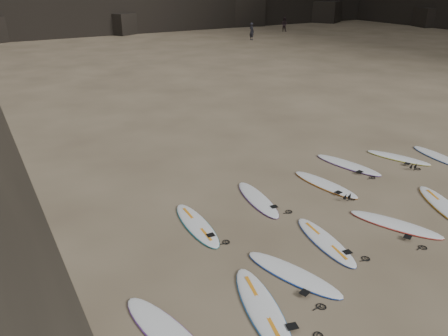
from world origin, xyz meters
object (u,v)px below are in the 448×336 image
object	(u,v)px
surfboard_8	(348,165)
surfboard_9	(398,157)
surfboard_5	(197,224)
surfboard_11	(168,333)
surfboard_3	(395,224)
surfboard_1	(293,274)
surfboard_10	(439,157)
surfboard_4	(444,206)
surfboard_7	(325,184)
surfboard_0	(262,308)
person_b	(284,24)
surfboard_2	(325,241)
surfboard_6	(258,199)
person_a	(252,31)

from	to	relation	value
surfboard_8	surfboard_9	size ratio (longest dim) A/B	1.11
surfboard_5	surfboard_11	size ratio (longest dim) A/B	0.95
surfboard_3	surfboard_9	distance (m)	5.07
surfboard_3	surfboard_9	bearing A→B (deg)	14.16
surfboard_1	surfboard_10	bearing A→B (deg)	-1.32
surfboard_4	surfboard_5	bearing A→B (deg)	-176.98
surfboard_5	surfboard_7	bearing A→B (deg)	5.27
surfboard_0	person_b	distance (m)	48.64
surfboard_2	surfboard_11	world-z (taller)	surfboard_11
person_b	surfboard_9	bearing A→B (deg)	117.36
surfboard_4	surfboard_5	distance (m)	7.27
surfboard_7	surfboard_9	bearing A→B (deg)	-2.74
surfboard_3	surfboard_5	bearing A→B (deg)	125.25
surfboard_1	surfboard_7	distance (m)	4.94
surfboard_2	surfboard_10	size ratio (longest dim) A/B	1.00
surfboard_6	surfboard_9	size ratio (longest dim) A/B	1.07
surfboard_4	surfboard_11	size ratio (longest dim) A/B	1.01
surfboard_1	surfboard_7	world-z (taller)	same
surfboard_0	surfboard_9	bearing A→B (deg)	38.32
surfboard_6	surfboard_11	bearing A→B (deg)	-132.53
surfboard_3	surfboard_5	xyz separation A→B (m)	(-4.67, 2.69, 0.00)
surfboard_4	surfboard_7	bearing A→B (deg)	150.10
surfboard_6	surfboard_7	size ratio (longest dim) A/B	0.99
surfboard_8	person_b	size ratio (longest dim) A/B	1.62
surfboard_5	surfboard_7	xyz separation A→B (m)	(4.72, 0.14, 0.00)
surfboard_0	surfboard_8	distance (m)	8.19
surfboard_3	surfboard_7	world-z (taller)	surfboard_7
surfboard_4	surfboard_7	size ratio (longest dim) A/B	1.05
surfboard_2	surfboard_7	bearing A→B (deg)	56.15
surfboard_2	surfboard_11	size ratio (longest dim) A/B	0.92
surfboard_0	surfboard_8	bearing A→B (deg)	47.25
surfboard_6	surfboard_7	world-z (taller)	surfboard_7
surfboard_3	surfboard_5	size ratio (longest dim) A/B	0.98
surfboard_5	surfboard_4	bearing A→B (deg)	-18.51
surfboard_3	person_a	xyz separation A→B (m)	(17.22, 33.15, 0.83)
surfboard_4	surfboard_8	distance (m)	3.67
surfboard_8	person_a	bearing A→B (deg)	49.86
surfboard_0	surfboard_2	xyz separation A→B (m)	(2.79, 1.21, -0.01)
surfboard_6	surfboard_3	bearing A→B (deg)	-43.27
surfboard_6	surfboard_7	distance (m)	2.48
surfboard_0	person_b	bearing A→B (deg)	66.02
surfboard_9	surfboard_5	bearing A→B (deg)	161.06
surfboard_8	surfboard_4	bearing A→B (deg)	-99.16
surfboard_9	surfboard_6	bearing A→B (deg)	158.71
surfboard_10	surfboard_9	bearing A→B (deg)	159.71
surfboard_6	surfboard_2	bearing A→B (deg)	-77.07
surfboard_4	person_a	xyz separation A→B (m)	(15.16, 33.18, 0.82)
surfboard_11	surfboard_8	bearing A→B (deg)	12.91
surfboard_0	surfboard_7	distance (m)	6.27
surfboard_5	person_a	world-z (taller)	person_a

